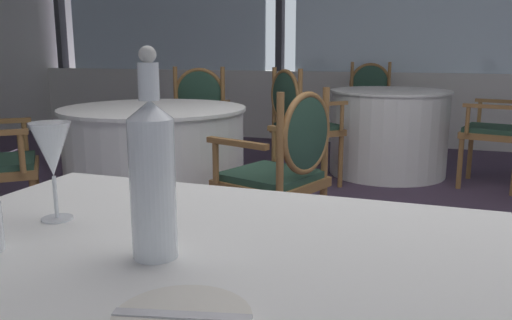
{
  "coord_description": "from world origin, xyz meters",
  "views": [
    {
      "loc": [
        0.25,
        -2.05,
        1.1
      ],
      "look_at": [
        -0.13,
        -0.96,
        0.86
      ],
      "focal_mm": 36.53,
      "sensor_mm": 36.0,
      "label": 1
    }
  ],
  "objects_px": {
    "dining_chair_2_0": "(371,101)",
    "wine_glass": "(52,151)",
    "dining_chair_2_2": "(508,118)",
    "water_bottle": "(152,175)",
    "dining_chair_1_2": "(196,117)",
    "dining_chair_1_1": "(285,164)",
    "dining_chair_2_1": "(298,117)",
    "side_plate": "(182,319)"
  },
  "relations": [
    {
      "from": "wine_glass",
      "to": "dining_chair_2_2",
      "type": "relative_size",
      "value": 0.21
    },
    {
      "from": "water_bottle",
      "to": "wine_glass",
      "type": "xyz_separation_m",
      "value": [
        -0.29,
        0.11,
        0.0
      ]
    },
    {
      "from": "wine_glass",
      "to": "dining_chair_1_2",
      "type": "distance_m",
      "value": 3.19
    },
    {
      "from": "dining_chair_2_1",
      "to": "dining_chair_2_2",
      "type": "bearing_deg",
      "value": -30.09
    },
    {
      "from": "dining_chair_2_0",
      "to": "dining_chair_1_2",
      "type": "bearing_deg",
      "value": -48.58
    },
    {
      "from": "dining_chair_1_1",
      "to": "dining_chair_2_0",
      "type": "relative_size",
      "value": 0.94
    },
    {
      "from": "water_bottle",
      "to": "wine_glass",
      "type": "relative_size",
      "value": 1.73
    },
    {
      "from": "wine_glass",
      "to": "dining_chair_2_2",
      "type": "xyz_separation_m",
      "value": [
        1.27,
        3.7,
        -0.33
      ]
    },
    {
      "from": "dining_chair_1_2",
      "to": "dining_chair_2_1",
      "type": "height_order",
      "value": "dining_chair_1_2"
    },
    {
      "from": "water_bottle",
      "to": "dining_chair_2_0",
      "type": "height_order",
      "value": "water_bottle"
    },
    {
      "from": "side_plate",
      "to": "dining_chair_2_1",
      "type": "bearing_deg",
      "value": 102.17
    },
    {
      "from": "dining_chair_1_1",
      "to": "wine_glass",
      "type": "bearing_deg",
      "value": 108.79
    },
    {
      "from": "side_plate",
      "to": "dining_chair_2_2",
      "type": "relative_size",
      "value": 0.18
    },
    {
      "from": "dining_chair_2_1",
      "to": "dining_chair_1_2",
      "type": "bearing_deg",
      "value": 151.66
    },
    {
      "from": "wine_glass",
      "to": "dining_chair_1_2",
      "type": "xyz_separation_m",
      "value": [
        -1.11,
        2.97,
        -0.33
      ]
    },
    {
      "from": "dining_chair_1_2",
      "to": "dining_chair_2_0",
      "type": "xyz_separation_m",
      "value": [
        1.17,
        1.87,
        -0.0
      ]
    },
    {
      "from": "wine_glass",
      "to": "dining_chair_2_2",
      "type": "distance_m",
      "value": 3.92
    },
    {
      "from": "dining_chair_2_2",
      "to": "dining_chair_2_0",
      "type": "bearing_deg",
      "value": -29.99
    },
    {
      "from": "water_bottle",
      "to": "dining_chair_2_2",
      "type": "distance_m",
      "value": 3.94
    },
    {
      "from": "dining_chair_2_0",
      "to": "dining_chair_2_1",
      "type": "distance_m",
      "value": 1.66
    },
    {
      "from": "dining_chair_1_1",
      "to": "dining_chair_2_1",
      "type": "height_order",
      "value": "dining_chair_2_1"
    },
    {
      "from": "dining_chair_1_2",
      "to": "dining_chair_2_0",
      "type": "height_order",
      "value": "dining_chair_2_0"
    },
    {
      "from": "dining_chair_1_1",
      "to": "dining_chair_2_2",
      "type": "distance_m",
      "value": 2.4
    },
    {
      "from": "dining_chair_1_2",
      "to": "side_plate",
      "type": "bearing_deg",
      "value": 14.75
    },
    {
      "from": "dining_chair_1_2",
      "to": "dining_chair_2_1",
      "type": "distance_m",
      "value": 0.83
    },
    {
      "from": "side_plate",
      "to": "dining_chair_2_0",
      "type": "distance_m",
      "value": 5.15
    },
    {
      "from": "dining_chair_2_0",
      "to": "dining_chair_2_2",
      "type": "xyz_separation_m",
      "value": [
        1.21,
        -1.14,
        0.01
      ]
    },
    {
      "from": "dining_chair_2_0",
      "to": "wine_glass",
      "type": "bearing_deg",
      "value": -17.27
    },
    {
      "from": "dining_chair_1_2",
      "to": "wine_glass",
      "type": "bearing_deg",
      "value": 9.85
    },
    {
      "from": "water_bottle",
      "to": "dining_chair_1_2",
      "type": "relative_size",
      "value": 0.36
    },
    {
      "from": "dining_chair_1_2",
      "to": "dining_chair_2_2",
      "type": "distance_m",
      "value": 2.49
    },
    {
      "from": "side_plate",
      "to": "water_bottle",
      "type": "bearing_deg",
      "value": 128.02
    },
    {
      "from": "water_bottle",
      "to": "dining_chair_1_1",
      "type": "xyz_separation_m",
      "value": [
        -0.28,
        1.76,
        -0.37
      ]
    },
    {
      "from": "dining_chair_2_0",
      "to": "dining_chair_1_1",
      "type": "bearing_deg",
      "value": -17.36
    },
    {
      "from": "dining_chair_2_2",
      "to": "water_bottle",
      "type": "bearing_deg",
      "value": 89.1
    },
    {
      "from": "water_bottle",
      "to": "dining_chair_1_1",
      "type": "distance_m",
      "value": 1.82
    },
    {
      "from": "dining_chair_2_2",
      "to": "dining_chair_2_1",
      "type": "bearing_deg",
      "value": 29.91
    },
    {
      "from": "water_bottle",
      "to": "dining_chair_2_2",
      "type": "bearing_deg",
      "value": 75.61
    },
    {
      "from": "dining_chair_2_0",
      "to": "dining_chair_2_2",
      "type": "relative_size",
      "value": 0.99
    },
    {
      "from": "dining_chair_2_1",
      "to": "dining_chair_1_1",
      "type": "bearing_deg",
      "value": -124.4
    },
    {
      "from": "dining_chair_1_1",
      "to": "side_plate",
      "type": "bearing_deg",
      "value": 121.58
    },
    {
      "from": "dining_chair_1_2",
      "to": "dining_chair_2_0",
      "type": "bearing_deg",
      "value": 137.3
    }
  ]
}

